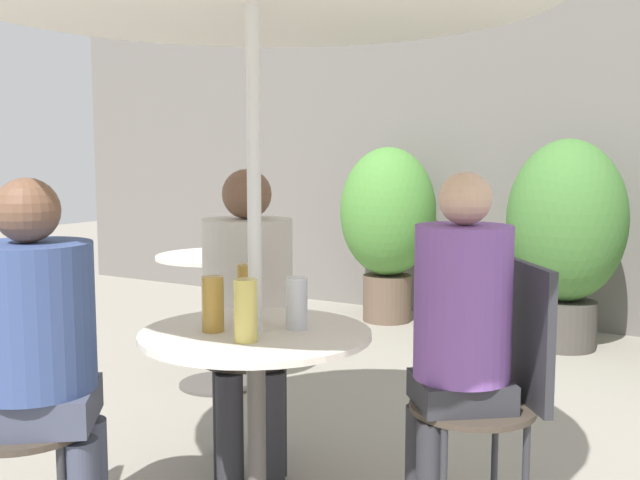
{
  "coord_description": "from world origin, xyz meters",
  "views": [
    {
      "loc": [
        1.13,
        -1.79,
        1.3
      ],
      "look_at": [
        -0.22,
        0.5,
        0.99
      ],
      "focal_mm": 42.0,
      "sensor_mm": 36.0,
      "label": 1
    }
  ],
  "objects_px": {
    "beer_glass_1": "(297,303)",
    "seated_person_0": "(458,325)",
    "bistro_chair_1": "(247,328)",
    "bistro_chair_0": "(501,376)",
    "potted_plant_1": "(566,230)",
    "seated_person_1": "(248,295)",
    "seated_person_2": "(39,343)",
    "beer_glass_3": "(213,304)",
    "potted_plant_0": "(388,219)",
    "cafe_table_far": "(218,294)",
    "beer_glass_0": "(246,310)",
    "beer_glass_2": "(247,293)",
    "cafe_table_near": "(256,392)"
  },
  "relations": [
    {
      "from": "beer_glass_1",
      "to": "beer_glass_2",
      "type": "distance_m",
      "value": 0.19
    },
    {
      "from": "bistro_chair_0",
      "to": "beer_glass_3",
      "type": "relative_size",
      "value": 5.36
    },
    {
      "from": "seated_person_1",
      "to": "seated_person_2",
      "type": "xyz_separation_m",
      "value": [
        -0.11,
        -0.93,
        -0.01
      ]
    },
    {
      "from": "cafe_table_far",
      "to": "bistro_chair_1",
      "type": "xyz_separation_m",
      "value": [
        0.73,
        -0.72,
        0.04
      ]
    },
    {
      "from": "seated_person_2",
      "to": "beer_glass_2",
      "type": "xyz_separation_m",
      "value": [
        0.42,
        0.5,
        0.11
      ]
    },
    {
      "from": "beer_glass_3",
      "to": "bistro_chair_1",
      "type": "bearing_deg",
      "value": 118.77
    },
    {
      "from": "cafe_table_near",
      "to": "seated_person_2",
      "type": "relative_size",
      "value": 0.6
    },
    {
      "from": "seated_person_2",
      "to": "beer_glass_1",
      "type": "bearing_deg",
      "value": -89.02
    },
    {
      "from": "cafe_table_near",
      "to": "cafe_table_far",
      "type": "bearing_deg",
      "value": 132.2
    },
    {
      "from": "beer_glass_1",
      "to": "beer_glass_2",
      "type": "height_order",
      "value": "beer_glass_2"
    },
    {
      "from": "seated_person_1",
      "to": "seated_person_0",
      "type": "bearing_deg",
      "value": -44.89
    },
    {
      "from": "bistro_chair_1",
      "to": "beer_glass_1",
      "type": "distance_m",
      "value": 0.85
    },
    {
      "from": "beer_glass_0",
      "to": "potted_plant_0",
      "type": "height_order",
      "value": "potted_plant_0"
    },
    {
      "from": "potted_plant_1",
      "to": "beer_glass_0",
      "type": "bearing_deg",
      "value": -93.34
    },
    {
      "from": "seated_person_1",
      "to": "beer_glass_3",
      "type": "bearing_deg",
      "value": -101.58
    },
    {
      "from": "seated_person_1",
      "to": "bistro_chair_1",
      "type": "bearing_deg",
      "value": 90.0
    },
    {
      "from": "beer_glass_0",
      "to": "beer_glass_2",
      "type": "bearing_deg",
      "value": 124.89
    },
    {
      "from": "beer_glass_0",
      "to": "potted_plant_0",
      "type": "distance_m",
      "value": 3.65
    },
    {
      "from": "cafe_table_far",
      "to": "beer_glass_1",
      "type": "bearing_deg",
      "value": -43.64
    },
    {
      "from": "beer_glass_0",
      "to": "cafe_table_far",
      "type": "bearing_deg",
      "value": 130.93
    },
    {
      "from": "seated_person_0",
      "to": "seated_person_1",
      "type": "xyz_separation_m",
      "value": [
        -0.93,
        0.11,
        -0.01
      ]
    },
    {
      "from": "cafe_table_far",
      "to": "bistro_chair_1",
      "type": "bearing_deg",
      "value": -44.58
    },
    {
      "from": "beer_glass_1",
      "to": "potted_plant_1",
      "type": "xyz_separation_m",
      "value": [
        0.15,
        3.1,
        -0.03
      ]
    },
    {
      "from": "potted_plant_0",
      "to": "cafe_table_far",
      "type": "bearing_deg",
      "value": -93.06
    },
    {
      "from": "bistro_chair_0",
      "to": "potted_plant_1",
      "type": "distance_m",
      "value": 2.73
    },
    {
      "from": "seated_person_0",
      "to": "beer_glass_3",
      "type": "distance_m",
      "value": 0.8
    },
    {
      "from": "beer_glass_3",
      "to": "potted_plant_0",
      "type": "relative_size",
      "value": 0.13
    },
    {
      "from": "seated_person_1",
      "to": "beer_glass_2",
      "type": "xyz_separation_m",
      "value": [
        0.31,
        -0.43,
        0.11
      ]
    },
    {
      "from": "cafe_table_near",
      "to": "beer_glass_0",
      "type": "bearing_deg",
      "value": -66.88
    },
    {
      "from": "beer_glass_1",
      "to": "potted_plant_0",
      "type": "distance_m",
      "value": 3.46
    },
    {
      "from": "beer_glass_0",
      "to": "bistro_chair_1",
      "type": "bearing_deg",
      "value": 126.06
    },
    {
      "from": "cafe_table_far",
      "to": "beer_glass_1",
      "type": "xyz_separation_m",
      "value": [
        1.33,
        -1.26,
        0.31
      ]
    },
    {
      "from": "potted_plant_1",
      "to": "beer_glass_2",
      "type": "bearing_deg",
      "value": -96.3
    },
    {
      "from": "bistro_chair_1",
      "to": "seated_person_2",
      "type": "bearing_deg",
      "value": -128.99
    },
    {
      "from": "seated_person_2",
      "to": "beer_glass_1",
      "type": "relative_size",
      "value": 7.4
    },
    {
      "from": "beer_glass_0",
      "to": "seated_person_2",
      "type": "bearing_deg",
      "value": -153.47
    },
    {
      "from": "cafe_table_far",
      "to": "seated_person_0",
      "type": "height_order",
      "value": "seated_person_0"
    },
    {
      "from": "cafe_table_far",
      "to": "cafe_table_near",
      "type": "bearing_deg",
      "value": -47.8
    },
    {
      "from": "potted_plant_0",
      "to": "potted_plant_1",
      "type": "bearing_deg",
      "value": -5.72
    },
    {
      "from": "bistro_chair_1",
      "to": "cafe_table_near",
      "type": "bearing_deg",
      "value": -90.0
    },
    {
      "from": "cafe_table_near",
      "to": "cafe_table_far",
      "type": "distance_m",
      "value": 1.83
    },
    {
      "from": "beer_glass_0",
      "to": "potted_plant_0",
      "type": "bearing_deg",
      "value": 108.84
    },
    {
      "from": "cafe_table_far",
      "to": "seated_person_1",
      "type": "relative_size",
      "value": 0.6
    },
    {
      "from": "cafe_table_far",
      "to": "beer_glass_3",
      "type": "relative_size",
      "value": 4.24
    },
    {
      "from": "potted_plant_1",
      "to": "seated_person_2",
      "type": "bearing_deg",
      "value": -101.99
    },
    {
      "from": "bistro_chair_0",
      "to": "beer_glass_2",
      "type": "bearing_deg",
      "value": -98.97
    },
    {
      "from": "bistro_chair_1",
      "to": "seated_person_0",
      "type": "xyz_separation_m",
      "value": [
        1.02,
        -0.23,
        0.18
      ]
    },
    {
      "from": "beer_glass_1",
      "to": "seated_person_0",
      "type": "bearing_deg",
      "value": 36.7
    },
    {
      "from": "beer_glass_0",
      "to": "potted_plant_1",
      "type": "height_order",
      "value": "potted_plant_1"
    },
    {
      "from": "seated_person_1",
      "to": "seated_person_2",
      "type": "distance_m",
      "value": 0.93
    }
  ]
}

